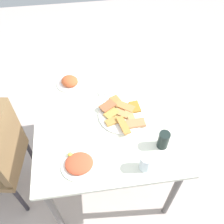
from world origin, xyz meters
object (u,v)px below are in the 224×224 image
(soda_can, at_px, (163,140))
(spoon, at_px, (98,87))
(fork, at_px, (103,86))
(pide_platter, at_px, (122,114))
(dining_table, at_px, (106,122))
(paper_napkin, at_px, (100,87))
(salad_plate_rice, at_px, (79,164))
(drinking_glass, at_px, (146,163))
(salad_plate_greens, at_px, (70,82))

(soda_can, bearing_deg, spoon, 31.27)
(fork, bearing_deg, pide_platter, -169.14)
(dining_table, height_order, paper_napkin, paper_napkin)
(salad_plate_rice, xyz_separation_m, fork, (0.61, -0.21, -0.01))
(drinking_glass, bearing_deg, salad_plate_rice, 79.75)
(paper_napkin, xyz_separation_m, spoon, (0.00, 0.02, 0.00))
(salad_plate_greens, bearing_deg, dining_table, -145.35)
(salad_plate_rice, relative_size, paper_napkin, 1.63)
(pide_platter, height_order, paper_napkin, pide_platter)
(soda_can, height_order, paper_napkin, soda_can)
(salad_plate_rice, bearing_deg, soda_can, -83.13)
(dining_table, distance_m, fork, 0.28)
(salad_plate_rice, bearing_deg, fork, -18.86)
(paper_napkin, distance_m, fork, 0.02)
(spoon, bearing_deg, salad_plate_greens, 67.06)
(dining_table, xyz_separation_m, paper_napkin, (0.26, 0.00, 0.09))
(pide_platter, xyz_separation_m, paper_napkin, (0.28, 0.11, -0.01))
(dining_table, height_order, drinking_glass, drinking_glass)
(dining_table, height_order, fork, fork)
(salad_plate_rice, xyz_separation_m, soda_can, (0.06, -0.50, 0.04))
(salad_plate_rice, distance_m, drinking_glass, 0.38)
(pide_platter, relative_size, spoon, 1.95)
(paper_napkin, bearing_deg, salad_plate_greens, 74.14)
(paper_napkin, bearing_deg, soda_can, -150.13)
(salad_plate_greens, bearing_deg, soda_can, -138.86)
(salad_plate_rice, xyz_separation_m, drinking_glass, (-0.07, -0.37, 0.04))
(salad_plate_greens, relative_size, soda_can, 1.56)
(pide_platter, xyz_separation_m, drinking_glass, (-0.39, -0.06, 0.04))
(soda_can, height_order, fork, soda_can)
(salad_plate_rice, height_order, fork, salad_plate_rice)
(salad_plate_greens, bearing_deg, fork, -104.71)
(salad_plate_rice, distance_m, spoon, 0.63)
(salad_plate_rice, height_order, soda_can, soda_can)
(salad_plate_rice, relative_size, soda_can, 1.73)
(salad_plate_greens, relative_size, drinking_glass, 1.69)
(pide_platter, relative_size, fork, 1.93)
(pide_platter, bearing_deg, fork, 18.78)
(pide_platter, bearing_deg, spoon, 25.03)
(dining_table, distance_m, salad_plate_greens, 0.41)
(pide_platter, xyz_separation_m, spoon, (0.28, 0.13, -0.01))
(soda_can, xyz_separation_m, fork, (0.55, 0.30, -0.06))
(dining_table, relative_size, fork, 5.71)
(drinking_glass, height_order, spoon, drinking_glass)
(salad_plate_greens, height_order, fork, salad_plate_greens)
(dining_table, relative_size, soda_can, 8.40)
(soda_can, relative_size, fork, 0.68)
(salad_plate_greens, distance_m, drinking_glass, 0.84)
(salad_plate_greens, distance_m, fork, 0.24)
(drinking_glass, relative_size, fork, 0.63)
(salad_plate_greens, height_order, soda_can, soda_can)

